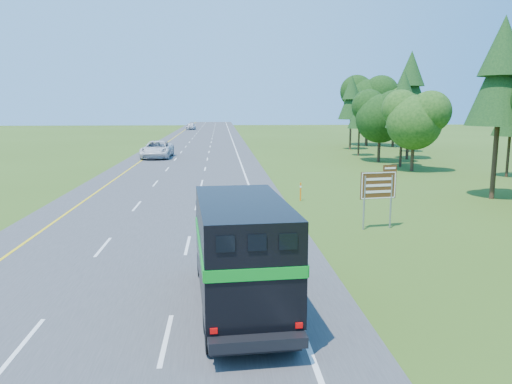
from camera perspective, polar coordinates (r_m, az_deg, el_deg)
road at (r=60.82m, az=-7.24°, el=4.02°), size 15.00×260.00×0.04m
lane_markings at (r=60.82m, az=-7.24°, el=4.04°), size 11.15×260.00×0.01m
tree_wall_right at (r=46.35m, az=25.50°, el=8.76°), size 16.00×100.00×12.00m
horse_truck at (r=14.99m, az=-1.86°, el=-6.58°), size 2.98×7.91×3.43m
white_suv at (r=60.01m, az=-11.24°, el=4.80°), size 3.44×7.19×1.98m
far_car at (r=129.64m, az=-7.45°, el=7.47°), size 2.50×5.29×1.75m
exit_sign at (r=25.46m, az=13.87°, el=0.47°), size 1.89×0.35×3.23m
delineator at (r=32.50m, az=5.11°, el=0.12°), size 0.10×0.05×1.20m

